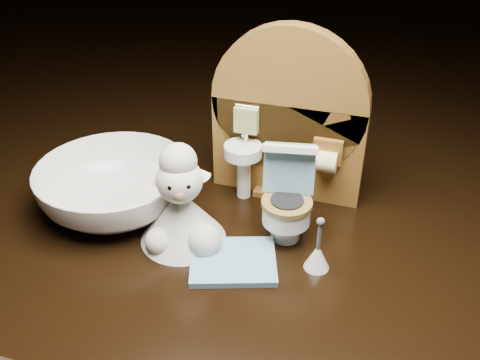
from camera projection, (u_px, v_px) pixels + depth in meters
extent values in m
cube|color=black|center=(264.00, 280.00, 0.46)|extent=(2.50, 2.50, 0.10)
cube|color=brown|center=(287.00, 149.00, 0.46)|extent=(0.13, 0.02, 0.09)
cylinder|color=brown|center=(289.00, 103.00, 0.43)|extent=(0.13, 0.02, 0.13)
cube|color=brown|center=(285.00, 189.00, 0.48)|extent=(0.05, 0.04, 0.01)
cylinder|color=white|center=(244.00, 174.00, 0.46)|extent=(0.01, 0.01, 0.04)
cylinder|color=white|center=(243.00, 151.00, 0.45)|extent=(0.03, 0.03, 0.01)
cylinder|color=silver|center=(246.00, 135.00, 0.45)|extent=(0.00, 0.00, 0.01)
cube|color=#9AAB5B|center=(246.00, 120.00, 0.44)|extent=(0.02, 0.01, 0.02)
cube|color=brown|center=(328.00, 152.00, 0.44)|extent=(0.02, 0.01, 0.02)
cylinder|color=beige|center=(326.00, 162.00, 0.43)|extent=(0.02, 0.02, 0.02)
cylinder|color=white|center=(286.00, 228.00, 0.42)|extent=(0.02, 0.02, 0.02)
cylinder|color=white|center=(286.00, 213.00, 0.41)|extent=(0.04, 0.04, 0.02)
cylinder|color=brown|center=(287.00, 203.00, 0.40)|extent=(0.04, 0.04, 0.00)
cube|color=white|center=(288.00, 198.00, 0.43)|extent=(0.03, 0.02, 0.05)
cube|color=#6A9AAE|center=(289.00, 168.00, 0.41)|extent=(0.04, 0.02, 0.04)
cube|color=white|center=(290.00, 149.00, 0.39)|extent=(0.04, 0.02, 0.01)
cylinder|color=#A2C946|center=(301.00, 168.00, 0.41)|extent=(0.01, 0.01, 0.01)
cube|color=#6A9AAE|center=(233.00, 261.00, 0.40)|extent=(0.08, 0.07, 0.00)
cone|color=white|center=(317.00, 256.00, 0.39)|extent=(0.02, 0.02, 0.02)
cylinder|color=#59595B|center=(319.00, 236.00, 0.38)|extent=(0.00, 0.00, 0.02)
sphere|color=#59595B|center=(321.00, 222.00, 0.37)|extent=(0.01, 0.01, 0.01)
cone|color=silver|center=(182.00, 215.00, 0.41)|extent=(0.07, 0.07, 0.04)
sphere|color=silver|center=(204.00, 240.00, 0.40)|extent=(0.03, 0.03, 0.03)
sphere|color=silver|center=(159.00, 242.00, 0.41)|extent=(0.02, 0.02, 0.02)
sphere|color=white|center=(179.00, 180.00, 0.39)|extent=(0.03, 0.03, 0.03)
sphere|color=tan|center=(180.00, 193.00, 0.38)|extent=(0.01, 0.01, 0.01)
sphere|color=silver|center=(178.00, 162.00, 0.39)|extent=(0.03, 0.03, 0.03)
cone|color=white|center=(157.00, 175.00, 0.39)|extent=(0.02, 0.02, 0.02)
cone|color=white|center=(200.00, 172.00, 0.39)|extent=(0.02, 0.02, 0.02)
sphere|color=black|center=(170.00, 187.00, 0.38)|extent=(0.00, 0.00, 0.00)
sphere|color=black|center=(188.00, 186.00, 0.38)|extent=(0.00, 0.00, 0.00)
imported|color=white|center=(114.00, 188.00, 0.45)|extent=(0.15, 0.15, 0.04)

